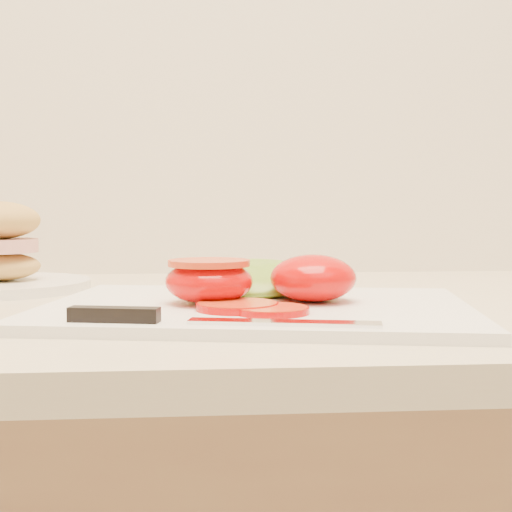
{
  "coord_description": "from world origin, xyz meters",
  "views": [
    {
      "loc": [
        -0.61,
        0.9,
        1.03
      ],
      "look_at": [
        -0.55,
        1.59,
        0.99
      ],
      "focal_mm": 50.0,
      "sensor_mm": 36.0,
      "label": 1
    }
  ],
  "objects": [
    {
      "name": "tomato_half_cut",
      "position": [
        -0.6,
        1.58,
        0.96
      ],
      "size": [
        0.08,
        0.08,
        0.04
      ],
      "color": "red",
      "rests_on": "cutting_board"
    },
    {
      "name": "cutting_board",
      "position": [
        -0.55,
        1.58,
        0.94
      ],
      "size": [
        0.45,
        0.36,
        0.01
      ],
      "primitive_type": "cube",
      "rotation": [
        0.0,
        0.0,
        -0.18
      ],
      "color": "white",
      "rests_on": "counter"
    },
    {
      "name": "tomato_slice_1",
      "position": [
        -0.54,
        1.52,
        0.94
      ],
      "size": [
        0.06,
        0.06,
        0.01
      ],
      "primitive_type": "cylinder",
      "color": "#CF4413",
      "rests_on": "cutting_board"
    },
    {
      "name": "tomato_slice_0",
      "position": [
        -0.57,
        1.54,
        0.94
      ],
      "size": [
        0.07,
        0.07,
        0.01
      ],
      "primitive_type": "cylinder",
      "color": "#CF4413",
      "rests_on": "cutting_board"
    },
    {
      "name": "lettuce_leaf_0",
      "position": [
        -0.55,
        1.67,
        0.96
      ],
      "size": [
        0.19,
        0.16,
        0.03
      ],
      "primitive_type": "ellipsoid",
      "rotation": [
        0.0,
        0.0,
        -0.4
      ],
      "color": "#76A92C",
      "rests_on": "cutting_board"
    },
    {
      "name": "knife",
      "position": [
        -0.62,
        1.47,
        0.94
      ],
      "size": [
        0.25,
        0.06,
        0.01
      ],
      "rotation": [
        0.0,
        0.0,
        -0.21
      ],
      "color": "silver",
      "rests_on": "cutting_board"
    },
    {
      "name": "lettuce_leaf_1",
      "position": [
        -0.5,
        1.66,
        0.95
      ],
      "size": [
        0.13,
        0.11,
        0.02
      ],
      "primitive_type": "ellipsoid",
      "rotation": [
        0.0,
        0.0,
        0.34
      ],
      "color": "#76A92C",
      "rests_on": "cutting_board"
    },
    {
      "name": "tomato_half_dome",
      "position": [
        -0.5,
        1.59,
        0.96
      ],
      "size": [
        0.08,
        0.08,
        0.05
      ],
      "primitive_type": "ellipsoid",
      "color": "red",
      "rests_on": "cutting_board"
    }
  ]
}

